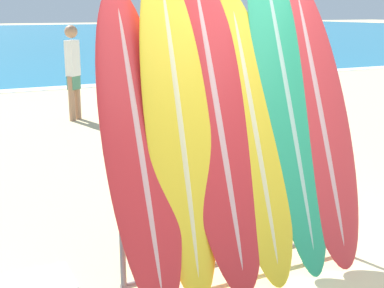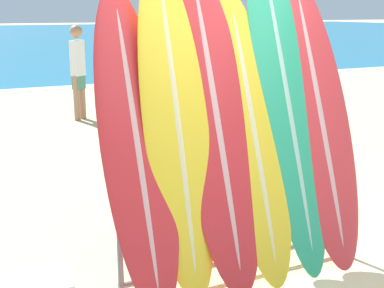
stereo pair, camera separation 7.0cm
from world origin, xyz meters
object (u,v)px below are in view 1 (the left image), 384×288
surfboard_slot_0 (139,148)px  surfboard_slot_3 (254,136)px  surfboard_slot_1 (179,130)px  surfboard_slot_4 (287,102)px  surfboard_slot_5 (319,118)px  surfboard_rack (241,219)px  person_near_water (73,69)px  surfboard_slot_2 (217,123)px  person_mid_beach (238,78)px

surfboard_slot_0 → surfboard_slot_3: (0.90, -0.00, -0.01)m
surfboard_slot_1 → surfboard_slot_4: 0.95m
surfboard_slot_3 → surfboard_slot_5: (0.62, 0.03, 0.07)m
surfboard_slot_5 → surfboard_rack: bearing=-173.2°
surfboard_slot_1 → person_near_water: bearing=82.1°
surfboard_slot_1 → surfboard_slot_3: 0.61m
surfboard_slot_0 → surfboard_slot_2: size_ratio=0.91×
surfboard_slot_1 → surfboard_slot_2: bearing=6.5°
surfboard_slot_0 → person_near_water: bearing=79.5°
surfboard_rack → surfboard_slot_1: (-0.47, 0.06, 0.70)m
person_near_water → person_mid_beach: person_near_water is taller
surfboard_slot_2 → surfboard_slot_4: bearing=3.5°
surfboard_rack → surfboard_slot_0: (-0.76, 0.07, 0.61)m
person_mid_beach → surfboard_slot_0: bearing=-60.8°
surfboard_rack → surfboard_slot_0: 0.98m
surfboard_rack → surfboard_slot_5: surfboard_slot_5 is taller
surfboard_slot_4 → surfboard_slot_5: size_ratio=1.12×
surfboard_slot_1 → person_near_water: surfboard_slot_1 is taller
surfboard_slot_0 → surfboard_slot_5: bearing=0.8°
surfboard_slot_4 → person_near_water: bearing=90.7°
surfboard_slot_4 → person_mid_beach: surfboard_slot_4 is taller
surfboard_slot_1 → surfboard_slot_5: bearing=1.2°
person_near_water → person_mid_beach: (1.98, -2.33, -0.00)m
surfboard_slot_2 → person_near_water: surfboard_slot_2 is taller
surfboard_slot_5 → person_near_water: surfboard_slot_5 is taller
surfboard_slot_3 → surfboard_slot_4: 0.40m
surfboard_slot_5 → person_near_water: bearing=93.3°
surfboard_rack → surfboard_slot_2: 0.74m
person_mid_beach → surfboard_slot_2: bearing=-55.2°
surfboard_slot_5 → surfboard_slot_3: bearing=-177.7°
surfboard_slot_1 → person_near_water: size_ratio=1.37×
surfboard_rack → surfboard_slot_5: size_ratio=0.84×
surfboard_slot_5 → surfboard_slot_1: bearing=-178.8°
person_near_water → surfboard_rack: bearing=46.9°
surfboard_slot_0 → surfboard_slot_3: bearing=-0.2°
person_mid_beach → surfboard_slot_5: bearing=-44.7°
surfboard_slot_0 → surfboard_slot_2: (0.61, 0.03, 0.10)m
surfboard_slot_4 → surfboard_rack: bearing=-163.6°
surfboard_slot_1 → surfboard_slot_3: size_ratio=1.10×
surfboard_slot_0 → surfboard_slot_4: bearing=3.3°
surfboard_slot_0 → surfboard_slot_3: surfboard_slot_0 is taller
person_mid_beach → surfboard_slot_3: bearing=-51.8°
surfboard_slot_3 → surfboard_slot_5: bearing=2.3°
surfboard_slot_5 → person_near_water: 6.21m
surfboard_rack → surfboard_slot_3: size_ratio=0.90×
surfboard_slot_4 → surfboard_slot_5: bearing=-9.7°
surfboard_slot_4 → person_mid_beach: 4.28m
surfboard_slot_2 → surfboard_slot_3: bearing=-6.9°
surfboard_slot_1 → surfboard_slot_3: surfboard_slot_1 is taller
surfboard_slot_4 → person_near_water: size_ratio=1.49×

